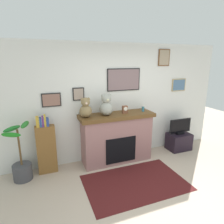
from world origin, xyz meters
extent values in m
plane|color=#B9A490|center=(0.00, 0.00, 0.00)|extent=(12.00, 12.00, 0.00)
cube|color=silver|center=(0.00, 2.00, 1.30)|extent=(5.20, 0.12, 2.60)
cube|color=black|center=(0.07, 1.93, 1.81)|extent=(0.78, 0.02, 0.49)
cube|color=slate|center=(0.07, 1.91, 1.81)|extent=(0.74, 0.00, 0.45)
cube|color=brown|center=(1.11, 1.93, 2.29)|extent=(0.30, 0.02, 0.38)
cube|color=tan|center=(1.11, 1.91, 2.29)|extent=(0.26, 0.00, 0.34)
cube|color=black|center=(-0.96, 1.93, 1.55)|extent=(0.24, 0.02, 0.27)
cube|color=#A38C7D|center=(-0.96, 1.91, 1.55)|extent=(0.20, 0.00, 0.23)
cube|color=tan|center=(1.60, 1.93, 1.62)|extent=(0.40, 0.02, 0.31)
cube|color=slate|center=(1.60, 1.91, 1.62)|extent=(0.36, 0.00, 0.27)
cube|color=black|center=(-1.50, 1.93, 1.46)|extent=(0.37, 0.02, 0.27)
cube|color=#865F52|center=(-1.50, 1.91, 1.46)|extent=(0.33, 0.00, 0.23)
cube|color=#946766|center=(-0.19, 1.69, 0.51)|extent=(1.52, 0.50, 1.02)
cube|color=brown|center=(-0.19, 1.69, 1.06)|extent=(1.64, 0.56, 0.08)
cube|color=black|center=(-0.19, 1.43, 0.36)|extent=(0.68, 0.02, 0.56)
cube|color=brown|center=(-1.68, 1.74, 0.50)|extent=(0.37, 0.16, 0.99)
cube|color=gold|center=(-1.80, 1.74, 1.09)|extent=(0.06, 0.13, 0.20)
cube|color=#274A8A|center=(-1.75, 1.74, 1.08)|extent=(0.04, 0.13, 0.18)
cube|color=#602E75|center=(-1.71, 1.74, 1.09)|extent=(0.03, 0.13, 0.20)
cube|color=gold|center=(-1.67, 1.74, 1.10)|extent=(0.03, 0.13, 0.22)
cube|color=navy|center=(-1.62, 1.74, 1.07)|extent=(0.05, 0.13, 0.16)
cylinder|color=#3F3F44|center=(-2.15, 1.64, 0.16)|extent=(0.35, 0.35, 0.31)
cylinder|color=brown|center=(-2.15, 1.64, 0.66)|extent=(0.04, 0.04, 0.71)
ellipsoid|color=#267228|center=(-2.01, 1.61, 1.11)|extent=(0.18, 0.37, 0.08)
ellipsoid|color=#21752B|center=(-2.25, 1.74, 1.01)|extent=(0.33, 0.32, 0.08)
ellipsoid|color=#1E7B1D|center=(-2.24, 1.48, 0.99)|extent=(0.36, 0.26, 0.08)
cube|color=black|center=(1.52, 1.64, 0.21)|extent=(0.57, 0.40, 0.42)
cube|color=black|center=(1.52, 1.64, 0.44)|extent=(0.20, 0.14, 0.04)
cube|color=black|center=(1.52, 1.64, 0.64)|extent=(0.61, 0.03, 0.35)
cube|color=black|center=(1.52, 1.62, 0.64)|extent=(0.57, 0.00, 0.31)
cube|color=#491617|center=(-0.19, 0.76, 0.00)|extent=(1.87, 1.19, 0.01)
cylinder|color=teal|center=(0.45, 1.67, 1.16)|extent=(0.06, 0.06, 0.11)
cube|color=brown|center=(-0.01, 1.67, 1.19)|extent=(0.11, 0.08, 0.16)
cylinder|color=white|center=(-0.01, 1.63, 1.21)|extent=(0.09, 0.01, 0.09)
sphere|color=olive|center=(-0.87, 1.67, 1.23)|extent=(0.25, 0.25, 0.25)
sphere|color=olive|center=(-0.87, 1.67, 1.42)|extent=(0.18, 0.18, 0.18)
sphere|color=olive|center=(-0.94, 1.67, 1.48)|extent=(0.06, 0.06, 0.06)
sphere|color=olive|center=(-0.81, 1.67, 1.48)|extent=(0.06, 0.06, 0.06)
sphere|color=beige|center=(-0.87, 1.60, 1.41)|extent=(0.05, 0.05, 0.05)
sphere|color=#97988F|center=(-0.44, 1.67, 1.25)|extent=(0.29, 0.29, 0.29)
sphere|color=#97988F|center=(-0.44, 1.67, 1.46)|extent=(0.21, 0.21, 0.21)
sphere|color=#97988F|center=(-0.51, 1.67, 1.52)|extent=(0.07, 0.07, 0.07)
sphere|color=#97988F|center=(-0.36, 1.67, 1.52)|extent=(0.07, 0.07, 0.07)
sphere|color=beige|center=(-0.44, 1.59, 1.45)|extent=(0.06, 0.06, 0.06)
camera|label=1|loc=(-1.74, -2.07, 2.22)|focal=31.22mm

